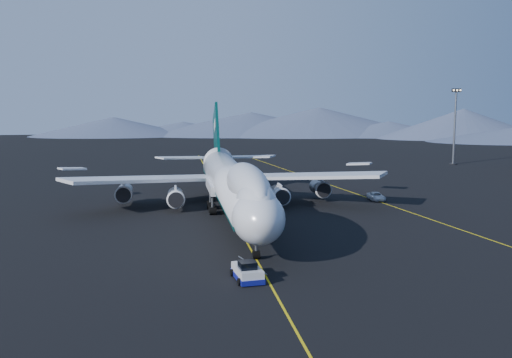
{
  "coord_description": "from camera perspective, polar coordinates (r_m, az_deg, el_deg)",
  "views": [
    {
      "loc": [
        -10.49,
        -94.86,
        19.69
      ],
      "look_at": [
        4.48,
        2.93,
        6.0
      ],
      "focal_mm": 40.0,
      "sensor_mm": 36.0,
      "label": 1
    }
  ],
  "objects": [
    {
      "name": "ground",
      "position": [
        97.45,
        -2.35,
        -3.79
      ],
      "size": [
        500.0,
        500.0,
        0.0
      ],
      "primitive_type": "plane",
      "color": "black",
      "rests_on": "ground"
    },
    {
      "name": "taxiway_line_main",
      "position": [
        97.45,
        -2.35,
        -3.78
      ],
      "size": [
        0.25,
        220.0,
        0.01
      ],
      "primitive_type": "cube",
      "color": "gold",
      "rests_on": "ground"
    },
    {
      "name": "taxiway_line_side",
      "position": [
        114.12,
        12.23,
        -2.23
      ],
      "size": [
        28.08,
        198.09,
        0.01
      ],
      "primitive_type": "cube",
      "rotation": [
        0.0,
        0.0,
        0.14
      ],
      "color": "gold",
      "rests_on": "ground"
    },
    {
      "name": "boeing_747",
      "position": [
        96.48,
        -2.37,
        -0.4
      ],
      "size": [
        59.62,
        72.43,
        19.37
      ],
      "color": "silver",
      "rests_on": "ground"
    },
    {
      "name": "pushback_tug",
      "position": [
        63.84,
        -0.87,
        -9.41
      ],
      "size": [
        3.52,
        5.53,
        2.28
      ],
      "rotation": [
        0.0,
        0.0,
        0.12
      ],
      "color": "silver",
      "rests_on": "ground"
    },
    {
      "name": "service_van",
      "position": [
        115.63,
        11.92,
        -1.71
      ],
      "size": [
        2.91,
        5.74,
        1.55
      ],
      "primitive_type": "imported",
      "rotation": [
        0.0,
        0.0,
        -0.06
      ],
      "color": "white",
      "rests_on": "ground"
    },
    {
      "name": "floodlight_mast",
      "position": [
        186.11,
        19.26,
        5.01
      ],
      "size": [
        2.87,
        2.16,
        23.27
      ],
      "rotation": [
        0.0,
        0.0,
        0.16
      ],
      "color": "black",
      "rests_on": "ground"
    }
  ]
}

